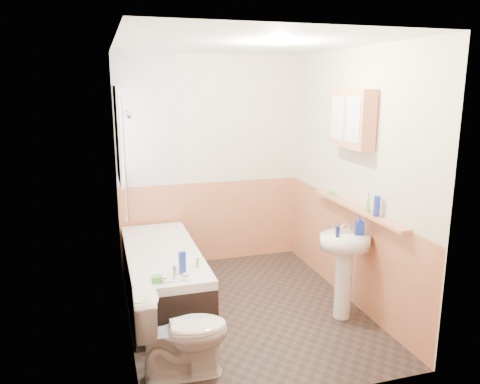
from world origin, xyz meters
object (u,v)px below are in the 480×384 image
toilet (182,333)px  pine_shelf (356,209)px  sink (344,259)px  bathtub (163,274)px  medicine_cabinet (352,119)px

toilet → pine_shelf: size_ratio=0.46×
toilet → sink: sink is taller
sink → pine_shelf: size_ratio=0.60×
bathtub → toilet: 1.30m
toilet → sink: size_ratio=0.76×
bathtub → medicine_cabinet: size_ratio=3.03×
toilet → pine_shelf: bearing=-68.0°
bathtub → sink: size_ratio=1.96×
pine_shelf → toilet: bearing=-160.4°
bathtub → sink: (1.57, -0.84, 0.30)m
toilet → medicine_cabinet: bearing=-64.4°
toilet → bathtub: bearing=1.1°
toilet → sink: bearing=-71.3°
sink → pine_shelf: bearing=27.0°
medicine_cabinet → toilet: bearing=-156.7°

